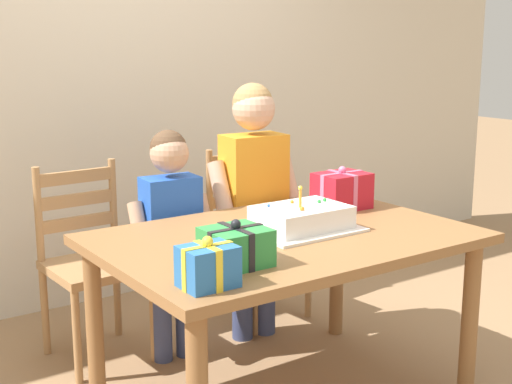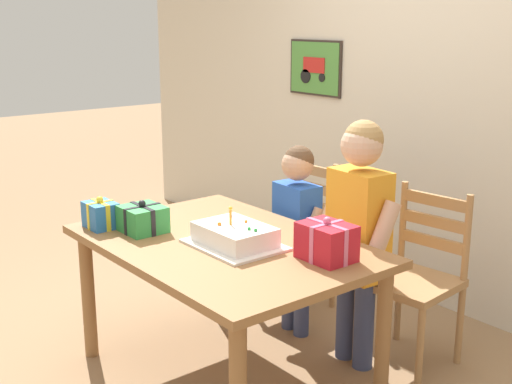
{
  "view_description": "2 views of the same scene",
  "coord_description": "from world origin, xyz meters",
  "px_view_note": "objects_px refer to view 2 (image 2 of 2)",
  "views": [
    {
      "loc": [
        -1.66,
        -2.19,
        1.49
      ],
      "look_at": [
        0.03,
        0.25,
        0.85
      ],
      "focal_mm": 49.87,
      "sensor_mm": 36.0,
      "label": 1
    },
    {
      "loc": [
        2.48,
        -1.8,
        1.77
      ],
      "look_at": [
        0.13,
        0.09,
        0.99
      ],
      "focal_mm": 47.26,
      "sensor_mm": 36.0,
      "label": 2
    }
  ],
  "objects_px": {
    "dining_table": "(224,259)",
    "chair_left": "(295,234)",
    "child_older": "(359,220)",
    "child_younger": "(296,222)",
    "birthday_cake": "(234,236)",
    "gift_box_beside_cake": "(327,242)",
    "gift_box_corner_small": "(143,219)",
    "chair_right": "(416,278)",
    "gift_box_red_large": "(101,215)"
  },
  "relations": [
    {
      "from": "child_older",
      "to": "chair_left",
      "type": "bearing_deg",
      "value": 161.25
    },
    {
      "from": "gift_box_corner_small",
      "to": "birthday_cake",
      "type": "bearing_deg",
      "value": 25.39
    },
    {
      "from": "dining_table",
      "to": "chair_right",
      "type": "bearing_deg",
      "value": 62.41
    },
    {
      "from": "chair_left",
      "to": "gift_box_red_large",
      "type": "bearing_deg",
      "value": -94.8
    },
    {
      "from": "birthday_cake",
      "to": "child_younger",
      "type": "bearing_deg",
      "value": 112.62
    },
    {
      "from": "gift_box_corner_small",
      "to": "chair_left",
      "type": "height_order",
      "value": "chair_left"
    },
    {
      "from": "birthday_cake",
      "to": "chair_left",
      "type": "xyz_separation_m",
      "value": [
        -0.55,
        0.89,
        -0.31
      ]
    },
    {
      "from": "gift_box_beside_cake",
      "to": "dining_table",
      "type": "bearing_deg",
      "value": -156.87
    },
    {
      "from": "chair_left",
      "to": "child_older",
      "type": "bearing_deg",
      "value": -18.75
    },
    {
      "from": "dining_table",
      "to": "gift_box_beside_cake",
      "type": "xyz_separation_m",
      "value": [
        0.48,
        0.21,
        0.17
      ]
    },
    {
      "from": "dining_table",
      "to": "birthday_cake",
      "type": "xyz_separation_m",
      "value": [
        0.09,
        -0.0,
        0.14
      ]
    },
    {
      "from": "chair_right",
      "to": "gift_box_red_large",
      "type": "bearing_deg",
      "value": -129.8
    },
    {
      "from": "dining_table",
      "to": "gift_box_beside_cake",
      "type": "distance_m",
      "value": 0.55
    },
    {
      "from": "birthday_cake",
      "to": "gift_box_beside_cake",
      "type": "height_order",
      "value": "gift_box_beside_cake"
    },
    {
      "from": "birthday_cake",
      "to": "gift_box_corner_small",
      "type": "xyz_separation_m",
      "value": [
        -0.47,
        -0.22,
        0.02
      ]
    },
    {
      "from": "gift_box_corner_small",
      "to": "child_older",
      "type": "xyz_separation_m",
      "value": [
        0.66,
        0.85,
        -0.01
      ]
    },
    {
      "from": "gift_box_red_large",
      "to": "gift_box_corner_small",
      "type": "height_order",
      "value": "gift_box_red_large"
    },
    {
      "from": "gift_box_beside_cake",
      "to": "gift_box_corner_small",
      "type": "distance_m",
      "value": 0.97
    },
    {
      "from": "chair_right",
      "to": "child_older",
      "type": "xyz_separation_m",
      "value": [
        -0.18,
        -0.26,
        0.32
      ]
    },
    {
      "from": "gift_box_red_large",
      "to": "chair_left",
      "type": "height_order",
      "value": "chair_left"
    },
    {
      "from": "dining_table",
      "to": "child_older",
      "type": "xyz_separation_m",
      "value": [
        0.28,
        0.63,
        0.14
      ]
    },
    {
      "from": "child_younger",
      "to": "gift_box_corner_small",
      "type": "bearing_deg",
      "value": -103.32
    },
    {
      "from": "gift_box_red_large",
      "to": "chair_left",
      "type": "bearing_deg",
      "value": 85.2
    },
    {
      "from": "dining_table",
      "to": "chair_left",
      "type": "distance_m",
      "value": 1.02
    },
    {
      "from": "child_younger",
      "to": "dining_table",
      "type": "bearing_deg",
      "value": -74.2
    },
    {
      "from": "gift_box_red_large",
      "to": "child_younger",
      "type": "distance_m",
      "value": 1.07
    },
    {
      "from": "child_younger",
      "to": "gift_box_red_large",
      "type": "bearing_deg",
      "value": -111.78
    },
    {
      "from": "birthday_cake",
      "to": "chair_left",
      "type": "bearing_deg",
      "value": 121.95
    },
    {
      "from": "chair_right",
      "to": "child_younger",
      "type": "xyz_separation_m",
      "value": [
        -0.64,
        -0.25,
        0.2
      ]
    },
    {
      "from": "child_older",
      "to": "child_younger",
      "type": "height_order",
      "value": "child_older"
    },
    {
      "from": "gift_box_beside_cake",
      "to": "chair_right",
      "type": "height_order",
      "value": "gift_box_beside_cake"
    },
    {
      "from": "chair_left",
      "to": "chair_right",
      "type": "relative_size",
      "value": 1.0
    },
    {
      "from": "birthday_cake",
      "to": "chair_right",
      "type": "xyz_separation_m",
      "value": [
        0.38,
        0.89,
        -0.31
      ]
    },
    {
      "from": "chair_left",
      "to": "chair_right",
      "type": "distance_m",
      "value": 0.93
    },
    {
      "from": "gift_box_corner_small",
      "to": "child_older",
      "type": "bearing_deg",
      "value": 52.08
    },
    {
      "from": "child_older",
      "to": "chair_right",
      "type": "bearing_deg",
      "value": 55.09
    },
    {
      "from": "gift_box_red_large",
      "to": "child_younger",
      "type": "xyz_separation_m",
      "value": [
        0.39,
        0.99,
        -0.13
      ]
    },
    {
      "from": "chair_left",
      "to": "chair_right",
      "type": "bearing_deg",
      "value": -0.01
    },
    {
      "from": "gift_box_beside_cake",
      "to": "gift_box_red_large",
      "type": "bearing_deg",
      "value": -151.9
    },
    {
      "from": "gift_box_beside_cake",
      "to": "gift_box_corner_small",
      "type": "height_order",
      "value": "gift_box_beside_cake"
    },
    {
      "from": "birthday_cake",
      "to": "gift_box_corner_small",
      "type": "bearing_deg",
      "value": -154.61
    },
    {
      "from": "dining_table",
      "to": "child_older",
      "type": "relative_size",
      "value": 1.14
    },
    {
      "from": "gift_box_red_large",
      "to": "gift_box_corner_small",
      "type": "xyz_separation_m",
      "value": [
        0.19,
        0.13,
        -0.0
      ]
    },
    {
      "from": "chair_right",
      "to": "child_younger",
      "type": "bearing_deg",
      "value": -158.3
    },
    {
      "from": "birthday_cake",
      "to": "child_older",
      "type": "bearing_deg",
      "value": 72.52
    },
    {
      "from": "child_older",
      "to": "birthday_cake",
      "type": "bearing_deg",
      "value": -107.48
    },
    {
      "from": "chair_left",
      "to": "birthday_cake",
      "type": "bearing_deg",
      "value": -58.05
    },
    {
      "from": "gift_box_red_large",
      "to": "chair_left",
      "type": "xyz_separation_m",
      "value": [
        0.1,
        1.24,
        -0.33
      ]
    },
    {
      "from": "gift_box_red_large",
      "to": "gift_box_corner_small",
      "type": "distance_m",
      "value": 0.23
    },
    {
      "from": "gift_box_corner_small",
      "to": "chair_right",
      "type": "relative_size",
      "value": 0.23
    }
  ]
}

